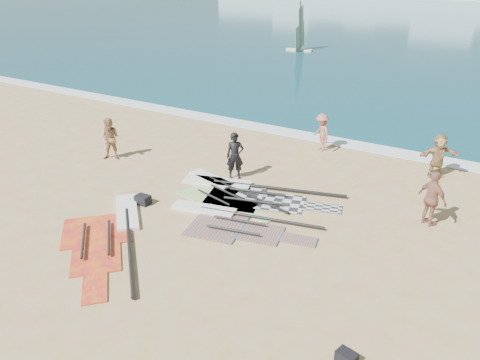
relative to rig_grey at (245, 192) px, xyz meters
The scene contains 14 objects.
ground 5.20m from the rig_grey, 72.65° to the right, with size 300.00×300.00×0.00m, color tan.
surf_line 7.49m from the rig_grey, 78.05° to the left, with size 300.00×1.20×0.04m, color white.
rig_grey is the anchor object (origin of this frame).
rig_green 0.97m from the rig_grey, 155.63° to the right, with size 5.09×2.62×0.20m.
rig_orange 2.29m from the rig_grey, 73.37° to the right, with size 5.48×2.75×0.20m.
rig_red 5.23m from the rig_grey, 113.28° to the right, with size 5.00×5.38×0.20m.
gear_bag_near 3.81m from the rig_grey, 134.28° to the right, with size 0.52×0.38×0.33m, color black.
gear_bag_far 8.64m from the rig_grey, 43.91° to the right, with size 0.43×0.30×0.26m, color black.
person_wetsuit 1.72m from the rig_grey, 137.97° to the left, with size 0.70×0.46×1.93m, color black.
beachgoer_left 6.93m from the rig_grey, behind, with size 0.91×0.71×1.88m, color #B07C54.
beachgoer_mid 5.96m from the rig_grey, 84.69° to the left, with size 1.13×0.65×1.75m, color #AF6256.
beachgoer_back 6.56m from the rig_grey, 10.53° to the left, with size 1.10×0.46×1.88m, color #A16753.
beachgoer_right 8.01m from the rig_grey, 43.84° to the left, with size 1.69×0.54×1.82m, color #A58050.
windsurfer_left 35.48m from the rig_grey, 112.25° to the left, with size 2.85×3.35×5.04m.
Camera 1 is at (6.78, -8.66, 7.67)m, focal length 35.00 mm.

